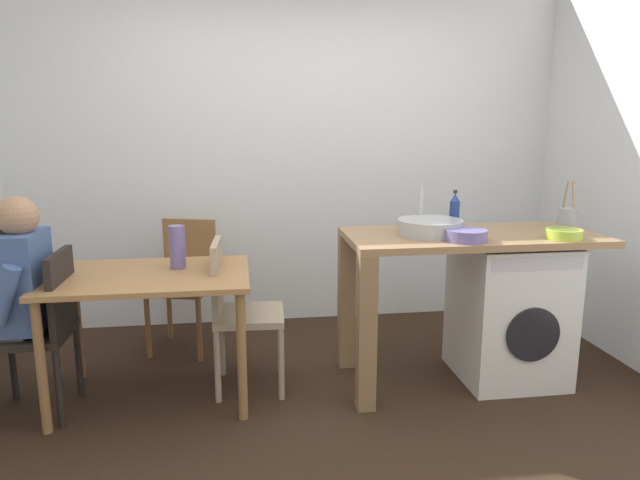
% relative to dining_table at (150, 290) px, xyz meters
% --- Properties ---
extents(ground_plane, '(5.46, 5.46, 0.00)m').
position_rel_dining_table_xyz_m(ground_plane, '(0.91, -0.47, -0.64)').
color(ground_plane, black).
extents(wall_back, '(4.60, 0.10, 2.70)m').
position_rel_dining_table_xyz_m(wall_back, '(0.91, 1.28, 0.71)').
color(wall_back, silver).
rests_on(wall_back, ground_plane).
extents(dining_table, '(1.10, 0.76, 0.74)m').
position_rel_dining_table_xyz_m(dining_table, '(0.00, 0.00, 0.00)').
color(dining_table, '#9E7042').
rests_on(dining_table, ground_plane).
extents(chair_person_seat, '(0.40, 0.40, 0.90)m').
position_rel_dining_table_xyz_m(chair_person_seat, '(-0.55, -0.10, -0.14)').
color(chair_person_seat, black).
rests_on(chair_person_seat, ground_plane).
extents(chair_opposite, '(0.42, 0.42, 0.90)m').
position_rel_dining_table_xyz_m(chair_opposite, '(0.48, 0.05, -0.14)').
color(chair_opposite, gray).
rests_on(chair_opposite, ground_plane).
extents(chair_spare_by_wall, '(0.50, 0.50, 0.90)m').
position_rel_dining_table_xyz_m(chair_spare_by_wall, '(0.12, 0.77, -0.14)').
color(chair_spare_by_wall, olive).
rests_on(chair_spare_by_wall, ground_plane).
extents(seated_person, '(0.50, 0.51, 1.20)m').
position_rel_dining_table_xyz_m(seated_person, '(-0.71, -0.10, 0.03)').
color(seated_person, '#595651').
rests_on(seated_person, ground_plane).
extents(kitchen_counter, '(1.50, 0.68, 0.92)m').
position_rel_dining_table_xyz_m(kitchen_counter, '(1.66, -0.02, 0.12)').
color(kitchen_counter, olive).
rests_on(kitchen_counter, ground_plane).
extents(washing_machine, '(0.60, 0.61, 0.86)m').
position_rel_dining_table_xyz_m(washing_machine, '(2.14, -0.02, -0.21)').
color(washing_machine, silver).
rests_on(washing_machine, ground_plane).
extents(sink_basin, '(0.38, 0.38, 0.09)m').
position_rel_dining_table_xyz_m(sink_basin, '(1.61, -0.02, 0.32)').
color(sink_basin, '#9EA0A5').
rests_on(sink_basin, kitchen_counter).
extents(tap, '(0.02, 0.02, 0.28)m').
position_rel_dining_table_xyz_m(tap, '(1.61, 0.16, 0.42)').
color(tap, '#B2B2B7').
rests_on(tap, kitchen_counter).
extents(bottle_tall_green, '(0.06, 0.06, 0.24)m').
position_rel_dining_table_xyz_m(bottle_tall_green, '(1.81, 0.12, 0.39)').
color(bottle_tall_green, navy).
rests_on(bottle_tall_green, kitchen_counter).
extents(mixing_bowl, '(0.24, 0.24, 0.06)m').
position_rel_dining_table_xyz_m(mixing_bowl, '(1.75, -0.22, 0.31)').
color(mixing_bowl, slate).
rests_on(mixing_bowl, kitchen_counter).
extents(utensil_crock, '(0.11, 0.11, 0.30)m').
position_rel_dining_table_xyz_m(utensil_crock, '(2.50, 0.03, 0.35)').
color(utensil_crock, gray).
rests_on(utensil_crock, kitchen_counter).
extents(colander, '(0.20, 0.20, 0.06)m').
position_rel_dining_table_xyz_m(colander, '(2.32, -0.24, 0.31)').
color(colander, '#A8C63D').
rests_on(colander, kitchen_counter).
extents(vase, '(0.09, 0.09, 0.25)m').
position_rel_dining_table_xyz_m(vase, '(0.15, 0.10, 0.22)').
color(vase, slate).
rests_on(vase, dining_table).
extents(scissors, '(0.15, 0.06, 0.01)m').
position_rel_dining_table_xyz_m(scissors, '(1.82, -0.12, 0.28)').
color(scissors, '#B2B2B7').
rests_on(scissors, kitchen_counter).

